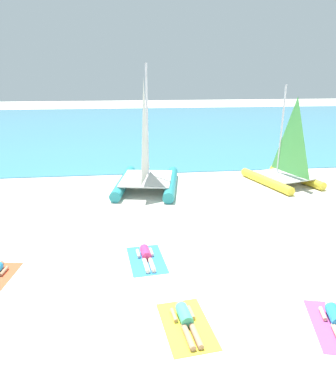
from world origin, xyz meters
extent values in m
plane|color=silver|center=(0.00, 10.00, 0.00)|extent=(120.00, 120.00, 0.00)
cube|color=teal|center=(0.00, 32.61, 0.03)|extent=(120.00, 40.00, 0.05)
cylinder|color=teal|center=(-1.78, 10.19, 0.27)|extent=(1.37, 4.74, 0.54)
cylinder|color=teal|center=(0.65, 9.75, 0.27)|extent=(1.37, 4.74, 0.54)
cube|color=silver|center=(-0.61, 9.75, 0.57)|extent=(2.97, 3.41, 0.07)
cylinder|color=silver|center=(-0.49, 10.42, 3.35)|extent=(0.11, 0.11, 5.62)
pyramid|color=white|center=(-0.69, 9.32, 3.18)|extent=(0.51, 2.45, 4.72)
cylinder|color=yellow|center=(5.76, 9.69, 0.23)|extent=(1.54, 3.91, 0.45)
cylinder|color=yellow|center=(7.74, 10.27, 0.23)|extent=(1.54, 3.91, 0.45)
cube|color=silver|center=(6.80, 9.80, 0.48)|extent=(2.69, 3.00, 0.06)
cylinder|color=silver|center=(6.64, 10.34, 2.80)|extent=(0.09, 0.09, 4.69)
pyramid|color=#4CA54C|center=(6.90, 9.45, 2.66)|extent=(0.63, 2.00, 3.94)
sphere|color=tan|center=(-5.57, 2.53, 0.16)|extent=(0.22, 0.22, 0.22)
cylinder|color=tan|center=(-5.39, 2.24, 0.07)|extent=(0.17, 0.46, 0.10)
cube|color=#338CD8|center=(-1.08, 2.51, 0.01)|extent=(1.28, 2.00, 0.01)
cylinder|color=#D83372|center=(-1.10, 2.71, 0.16)|extent=(0.36, 0.65, 0.30)
sphere|color=beige|center=(-1.14, 3.12, 0.16)|extent=(0.22, 0.22, 0.22)
cylinder|color=beige|center=(-1.13, 2.05, 0.08)|extent=(0.22, 0.79, 0.14)
cylinder|color=beige|center=(-0.95, 2.07, 0.08)|extent=(0.22, 0.79, 0.14)
cylinder|color=beige|center=(-1.34, 2.84, 0.07)|extent=(0.14, 0.46, 0.10)
cylinder|color=beige|center=(-0.90, 2.88, 0.07)|extent=(0.14, 0.46, 0.10)
cube|color=yellow|center=(-0.33, -0.71, 0.01)|extent=(1.30, 2.01, 0.01)
cylinder|color=#3FB28C|center=(-0.35, -0.51, 0.16)|extent=(0.37, 0.65, 0.30)
sphere|color=tan|center=(-0.40, -0.11, 0.16)|extent=(0.22, 0.22, 0.22)
cylinder|color=tan|center=(-0.37, -1.17, 0.08)|extent=(0.22, 0.79, 0.14)
cylinder|color=tan|center=(-0.19, -1.15, 0.08)|extent=(0.22, 0.79, 0.14)
cylinder|color=tan|center=(-0.59, -0.38, 0.07)|extent=(0.15, 0.46, 0.10)
cylinder|color=tan|center=(-0.15, -0.33, 0.07)|extent=(0.15, 0.46, 0.10)
cube|color=#D84C99|center=(3.21, -1.17, 0.01)|extent=(1.54, 2.11, 0.01)
cylinder|color=#268CCC|center=(3.26, -0.97, 0.16)|extent=(0.45, 0.68, 0.30)
sphere|color=#D8AD84|center=(3.36, -0.58, 0.16)|extent=(0.22, 0.22, 0.22)
cylinder|color=#D8AD84|center=(3.08, -0.77, 0.07)|extent=(0.21, 0.46, 0.10)
camera|label=1|loc=(-1.60, -7.53, 5.74)|focal=32.94mm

